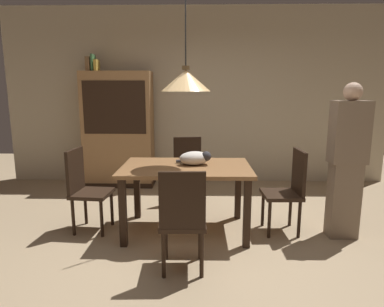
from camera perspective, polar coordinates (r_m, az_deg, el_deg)
ground at (r=3.45m, az=0.46°, el=-16.23°), size 10.00×10.00×0.00m
back_wall at (r=5.72m, az=0.82°, el=9.67°), size 6.40×0.10×2.90m
dining_table at (r=3.67m, az=-1.01°, el=-3.67°), size 1.40×0.90×0.75m
chair_left_side at (r=3.92m, az=-17.79°, el=-5.33°), size 0.43×0.43×0.93m
chair_near_front at (r=2.88m, az=-1.62°, el=-10.73°), size 0.41×0.41×0.93m
chair_right_side at (r=3.84m, az=16.17°, el=-5.59°), size 0.41×0.41×0.93m
chair_far_back at (r=4.56m, az=-0.70°, el=-2.57°), size 0.44×0.44×0.93m
cat_sleeping at (r=3.69m, az=0.62°, el=-0.76°), size 0.40×0.30×0.16m
pendant_lamp at (r=3.55m, az=-1.07°, el=12.36°), size 0.52×0.52×1.30m
hutch_bookcase at (r=5.58m, az=-12.38°, el=3.62°), size 1.12×0.45×1.85m
book_brown_thick at (r=5.67m, az=-17.07°, el=14.35°), size 0.06×0.24×0.22m
book_green_slim at (r=5.65m, az=-16.48°, el=14.60°), size 0.03×0.20×0.26m
book_yellow_short at (r=5.64m, az=-15.95°, el=14.23°), size 0.04×0.20×0.18m
person_standing at (r=3.85m, az=24.87°, el=-1.28°), size 0.36×0.22×1.64m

